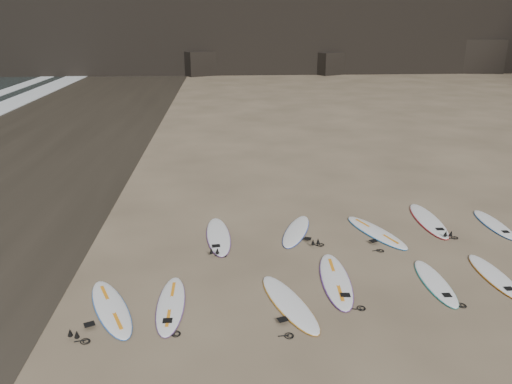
# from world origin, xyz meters

# --- Properties ---
(ground) EXTENTS (240.00, 240.00, 0.00)m
(ground) POSITION_xyz_m (0.00, 0.00, 0.00)
(ground) COLOR #897559
(ground) RESTS_ON ground
(surfboard_0) EXTENTS (0.58, 2.40, 0.09)m
(surfboard_0) POSITION_xyz_m (-4.52, -0.75, 0.04)
(surfboard_0) COLOR white
(surfboard_0) RESTS_ON ground
(surfboard_1) EXTENTS (1.39, 2.63, 0.09)m
(surfboard_1) POSITION_xyz_m (-1.93, -0.87, 0.05)
(surfboard_1) COLOR white
(surfboard_1) RESTS_ON ground
(surfboard_2) EXTENTS (0.81, 2.76, 0.10)m
(surfboard_2) POSITION_xyz_m (-0.69, 0.07, 0.05)
(surfboard_2) COLOR white
(surfboard_2) RESTS_ON ground
(surfboard_3) EXTENTS (0.56, 2.26, 0.08)m
(surfboard_3) POSITION_xyz_m (1.64, -0.19, 0.04)
(surfboard_3) COLOR white
(surfboard_3) RESTS_ON ground
(surfboard_4) EXTENTS (0.62, 2.33, 0.08)m
(surfboard_4) POSITION_xyz_m (3.20, 0.00, 0.04)
(surfboard_4) COLOR white
(surfboard_4) RESTS_ON ground
(surfboard_5) EXTENTS (0.84, 2.71, 0.10)m
(surfboard_5) POSITION_xyz_m (-3.50, 2.79, 0.05)
(surfboard_5) COLOR white
(surfboard_5) RESTS_ON ground
(surfboard_6) EXTENTS (1.37, 2.46, 0.09)m
(surfboard_6) POSITION_xyz_m (-1.23, 2.99, 0.04)
(surfboard_6) COLOR white
(surfboard_6) RESTS_ON ground
(surfboard_7) EXTENTS (1.55, 2.66, 0.09)m
(surfboard_7) POSITION_xyz_m (1.09, 2.75, 0.05)
(surfboard_7) COLOR white
(surfboard_7) RESTS_ON ground
(surfboard_8) EXTENTS (0.77, 2.82, 0.10)m
(surfboard_8) POSITION_xyz_m (2.96, 3.52, 0.05)
(surfboard_8) COLOR white
(surfboard_8) RESTS_ON ground
(surfboard_9) EXTENTS (0.57, 2.30, 0.08)m
(surfboard_9) POSITION_xyz_m (4.83, 3.10, 0.04)
(surfboard_9) COLOR white
(surfboard_9) RESTS_ON ground
(surfboard_11) EXTENTS (1.61, 2.60, 0.09)m
(surfboard_11) POSITION_xyz_m (-5.80, -0.80, 0.05)
(surfboard_11) COLOR white
(surfboard_11) RESTS_ON ground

